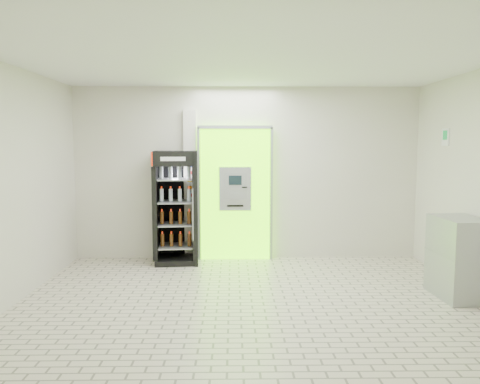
{
  "coord_description": "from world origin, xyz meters",
  "views": [
    {
      "loc": [
        -0.24,
        -5.68,
        2.03
      ],
      "look_at": [
        -0.13,
        1.2,
        1.31
      ],
      "focal_mm": 35.0,
      "sensor_mm": 36.0,
      "label": 1
    }
  ],
  "objects": [
    {
      "name": "exit_sign",
      "position": [
        2.99,
        1.4,
        2.12
      ],
      "size": [
        0.02,
        0.22,
        0.26
      ],
      "color": "white",
      "rests_on": "room_shell"
    },
    {
      "name": "room_shell",
      "position": [
        0.0,
        0.0,
        1.84
      ],
      "size": [
        6.0,
        6.0,
        6.0
      ],
      "color": "silver",
      "rests_on": "ground"
    },
    {
      "name": "steel_cabinet",
      "position": [
        2.72,
        0.29,
        0.53
      ],
      "size": [
        0.58,
        0.83,
        1.06
      ],
      "rotation": [
        0.0,
        0.0,
        0.06
      ],
      "color": "#97999E",
      "rests_on": "ground"
    },
    {
      "name": "beverage_cooler",
      "position": [
        -1.2,
        2.18,
        0.91
      ],
      "size": [
        0.77,
        0.71,
        1.9
      ],
      "rotation": [
        0.0,
        0.0,
        0.09
      ],
      "color": "black",
      "rests_on": "ground"
    },
    {
      "name": "pillar",
      "position": [
        -0.98,
        2.45,
        1.3
      ],
      "size": [
        0.22,
        0.11,
        2.6
      ],
      "color": "silver",
      "rests_on": "ground"
    },
    {
      "name": "ground",
      "position": [
        0.0,
        0.0,
        0.0
      ],
      "size": [
        6.0,
        6.0,
        0.0
      ],
      "primitive_type": "plane",
      "color": "beige",
      "rests_on": "ground"
    },
    {
      "name": "atm_assembly",
      "position": [
        -0.2,
        2.41,
        1.17
      ],
      "size": [
        1.3,
        0.24,
        2.33
      ],
      "color": "#69FF00",
      "rests_on": "ground"
    }
  ]
}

